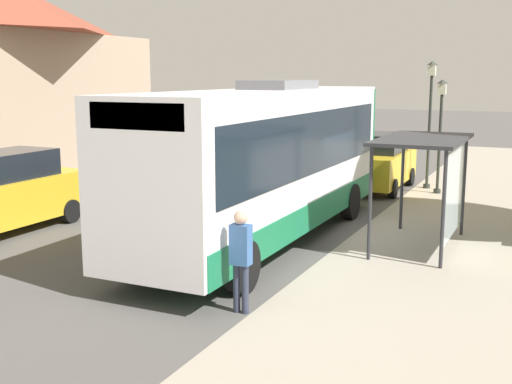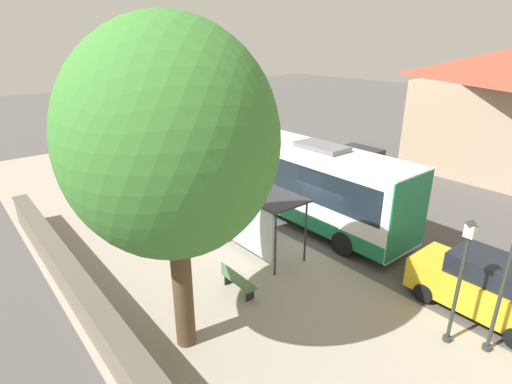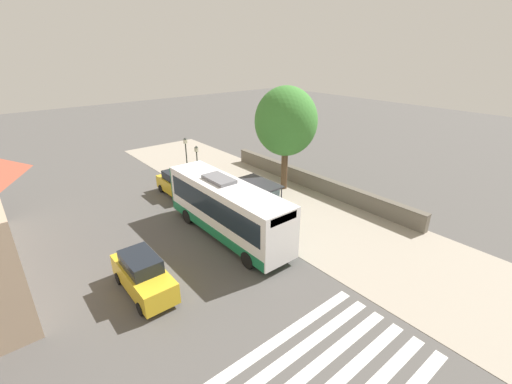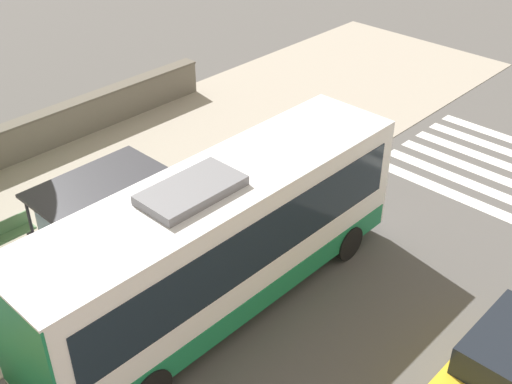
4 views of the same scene
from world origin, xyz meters
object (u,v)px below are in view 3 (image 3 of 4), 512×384
(shade_tree, at_px, (286,122))
(parked_car_far_lane, at_px, (143,275))
(bench, at_px, (269,194))
(street_lamp_far, at_px, (197,164))
(street_lamp_near, at_px, (187,158))
(bus_shelter, at_px, (260,187))
(pedestrian, at_px, (295,242))
(parked_car_behind_bus, at_px, (177,184))
(bus, at_px, (227,208))

(shade_tree, height_order, parked_car_far_lane, shade_tree)
(shade_tree, distance_m, parked_car_far_lane, 16.59)
(bench, height_order, street_lamp_far, street_lamp_far)
(bench, bearing_deg, street_lamp_far, -60.32)
(street_lamp_near, xyz_separation_m, shade_tree, (-6.27, 5.55, 3.20))
(street_lamp_near, bearing_deg, bench, 119.77)
(street_lamp_near, distance_m, street_lamp_far, 1.07)
(shade_tree, bearing_deg, bus_shelter, 27.76)
(pedestrian, height_order, parked_car_far_lane, parked_car_far_lane)
(bench, height_order, parked_car_behind_bus, parked_car_behind_bus)
(bus, bearing_deg, pedestrian, 109.13)
(bus, relative_size, street_lamp_near, 2.33)
(street_lamp_near, xyz_separation_m, street_lamp_far, (-0.51, 0.87, -0.34))
(bench, distance_m, parked_car_far_lane, 13.16)
(pedestrian, relative_size, parked_car_behind_bus, 0.42)
(parked_car_far_lane, bearing_deg, bus, -163.64)
(street_lamp_far, bearing_deg, shade_tree, 140.91)
(pedestrian, distance_m, street_lamp_near, 13.74)
(bench, xyz_separation_m, street_lamp_near, (3.73, -6.52, 2.16))
(street_lamp_far, bearing_deg, street_lamp_near, -59.65)
(parked_car_behind_bus, bearing_deg, parked_car_far_lane, 54.84)
(bus_shelter, xyz_separation_m, street_lamp_near, (1.45, -8.09, 0.48))
(bus_shelter, distance_m, street_lamp_near, 8.23)
(pedestrian, distance_m, parked_car_far_lane, 8.46)
(bus_shelter, relative_size, parked_car_far_lane, 0.77)
(bus_shelter, bearing_deg, pedestrian, 69.63)
(bus_shelter, relative_size, street_lamp_far, 0.90)
(bus, xyz_separation_m, shade_tree, (-8.46, -3.53, 3.84))
(parked_car_behind_bus, bearing_deg, shade_tree, 149.16)
(parked_car_far_lane, bearing_deg, pedestrian, 161.66)
(bus_shelter, relative_size, bench, 2.29)
(bench, distance_m, shade_tree, 6.01)
(bus_shelter, relative_size, street_lamp_near, 0.77)
(pedestrian, bearing_deg, bench, -121.37)
(bus, distance_m, parked_car_behind_bus, 8.28)
(bench, relative_size, shade_tree, 0.17)
(street_lamp_near, bearing_deg, pedestrian, 87.44)
(shade_tree, bearing_deg, street_lamp_far, -39.09)
(bus, relative_size, street_lamp_far, 2.70)
(bus, bearing_deg, parked_car_behind_bus, -94.58)
(pedestrian, bearing_deg, bus_shelter, -110.37)
(bus, bearing_deg, street_lamp_near, -103.55)
(bus, relative_size, pedestrian, 5.85)
(pedestrian, bearing_deg, parked_car_far_lane, -18.34)
(bus_shelter, height_order, pedestrian, bus_shelter)
(parked_car_behind_bus, bearing_deg, bus, 85.42)
(pedestrian, bearing_deg, bus, -70.87)
(bus, bearing_deg, bench, -156.59)
(bus_shelter, relative_size, pedestrian, 1.94)
(street_lamp_far, distance_m, shade_tree, 8.22)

